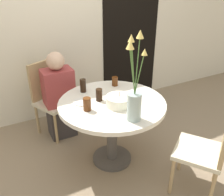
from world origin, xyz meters
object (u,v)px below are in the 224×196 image
chair_left_flank (210,146)px  flower_vase (134,96)px  drink_glass_0 (99,95)px  drink_glass_1 (87,104)px  chair_right_flank (50,95)px  birthday_cake (119,101)px  drink_glass_2 (83,86)px  drink_glass_3 (115,81)px  side_plate (82,102)px  person_boy (59,99)px

chair_left_flank → flower_vase: flower_vase is taller
drink_glass_0 → drink_glass_1: bearing=-145.4°
chair_right_flank → drink_glass_1: chair_right_flank is taller
birthday_cake → flower_vase: size_ratio=0.33×
drink_glass_2 → drink_glass_3: (0.37, -0.01, -0.02)m
side_plate → person_boy: person_boy is taller
drink_glass_0 → drink_glass_1: (-0.18, -0.12, 0.00)m
drink_glass_0 → birthday_cake: bearing=-55.5°
side_plate → chair_right_flank: bearing=100.2°
side_plate → drink_glass_3: drink_glass_3 is taller
side_plate → person_boy: 0.62m
flower_vase → person_boy: flower_vase is taller
drink_glass_1 → side_plate: bearing=84.7°
chair_right_flank → drink_glass_0: chair_right_flank is taller
side_plate → drink_glass_3: 0.51m
drink_glass_0 → drink_glass_1: 0.21m
chair_right_flank → person_boy: size_ratio=0.85×
chair_right_flank → drink_glass_2: bearing=-90.5°
drink_glass_3 → birthday_cake: bearing=-113.7°
flower_vase → drink_glass_2: (-0.16, 0.71, -0.16)m
drink_glass_0 → person_boy: 0.72m
chair_right_flank → drink_glass_2: size_ratio=6.42×
chair_right_flank → drink_glass_1: (0.12, -0.89, 0.26)m
drink_glass_3 → chair_right_flank: bearing=138.5°
drink_glass_0 → drink_glass_3: 0.39m
birthday_cake → drink_glass_2: (-0.18, 0.43, 0.02)m
chair_right_flank → drink_glass_3: bearing=-66.1°
drink_glass_0 → person_boy: person_boy is taller
birthday_cake → side_plate: birthday_cake is taller
birthday_cake → person_boy: person_boy is taller
flower_vase → side_plate: 0.60m
birthday_cake → drink_glass_1: (-0.30, 0.05, 0.01)m
chair_left_flank → birthday_cake: size_ratio=3.64×
side_plate → person_boy: size_ratio=0.16×
chair_right_flank → birthday_cake: (0.41, -0.94, 0.25)m
chair_left_flank → drink_glass_2: 1.33m
flower_vase → drink_glass_1: bearing=129.8°
birthday_cake → person_boy: (-0.35, 0.80, -0.26)m
drink_glass_0 → chair_left_flank: bearing=-53.3°
drink_glass_2 → drink_glass_3: drink_glass_2 is taller
flower_vase → drink_glass_0: bearing=102.6°
chair_left_flank → person_boy: 1.70m
side_plate → drink_glass_0: bearing=-13.8°
drink_glass_3 → drink_glass_2: bearing=177.7°
side_plate → drink_glass_1: drink_glass_1 is taller
drink_glass_1 → flower_vase: bearing=-50.2°
drink_glass_0 → person_boy: bearing=110.0°
birthday_cake → drink_glass_3: bearing=66.3°
drink_glass_0 → drink_glass_3: size_ratio=1.20×
flower_vase → drink_glass_2: flower_vase is taller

